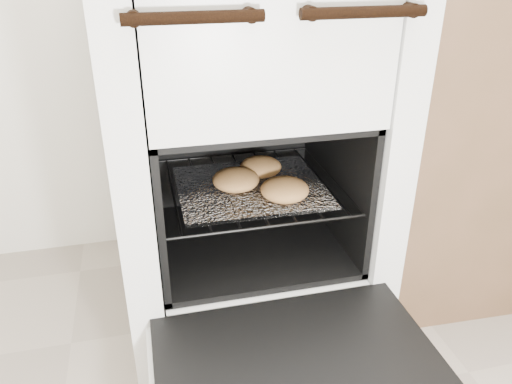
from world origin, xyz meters
TOP-DOWN VIEW (x-y plane):
  - stove at (-0.16, 1.14)m, footprint 0.65×0.73m
  - oven_door at (-0.16, 0.58)m, footprint 0.59×0.46m
  - oven_rack at (-0.16, 1.06)m, footprint 0.48×0.46m
  - foil_sheet at (-0.16, 1.04)m, footprint 0.37×0.33m
  - baked_rolls at (-0.14, 1.02)m, footprint 0.26×0.30m
  - counter at (0.71, 1.18)m, footprint 0.98×0.68m

SIDE VIEW (x-z plane):
  - oven_door at x=-0.16m, z-range 0.20..0.24m
  - oven_rack at x=-0.16m, z-range 0.41..0.42m
  - foil_sheet at x=-0.16m, z-range 0.41..0.42m
  - baked_rolls at x=-0.14m, z-range 0.42..0.47m
  - counter at x=0.71m, z-range 0.00..0.96m
  - stove at x=-0.16m, z-range -0.01..0.99m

